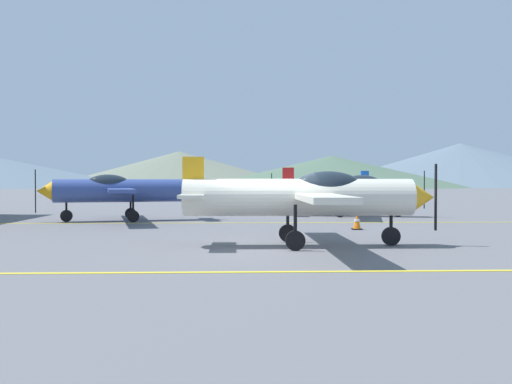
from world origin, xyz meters
name	(u,v)px	position (x,y,z in m)	size (l,w,h in m)	color
ground_plane	(269,248)	(0.00, 0.00, 0.00)	(400.00, 400.00, 0.00)	slate
apron_line_near	(280,272)	(0.00, -3.99, 0.01)	(80.00, 0.16, 0.01)	yellow
apron_line_far	(256,223)	(0.00, 8.74, 0.01)	(80.00, 0.16, 0.01)	yellow
airplane_near	(308,196)	(1.11, 0.39, 1.39)	(7.08, 8.18, 2.46)	silver
airplane_mid	(121,190)	(-5.98, 10.21, 1.39)	(7.20, 8.19, 2.46)	#33478C
airplane_far	(350,189)	(4.90, 13.03, 1.39)	(7.20, 8.19, 2.46)	silver
airplane_back	(322,186)	(5.10, 23.65, 1.39)	(7.19, 8.23, 2.46)	silver
car_sedan	(290,191)	(3.88, 33.64, 0.84)	(4.36, 4.26, 1.62)	red
traffic_cone_side	(357,222)	(3.58, 5.42, 0.29)	(0.36, 0.36, 0.59)	black
hill_centerleft	(179,169)	(-17.68, 154.51, 5.18)	(75.01, 75.01, 10.36)	slate
hill_centerright	(331,171)	(23.53, 127.20, 3.97)	(67.46, 67.46, 7.94)	#4C6651
hill_right	(461,165)	(66.99, 152.28, 6.41)	(87.77, 87.77, 12.82)	slate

